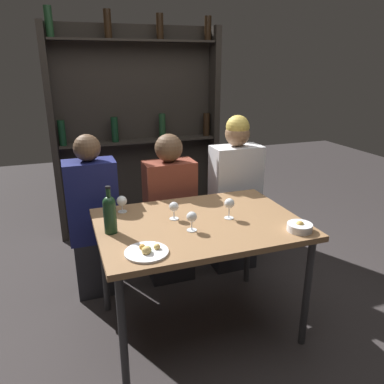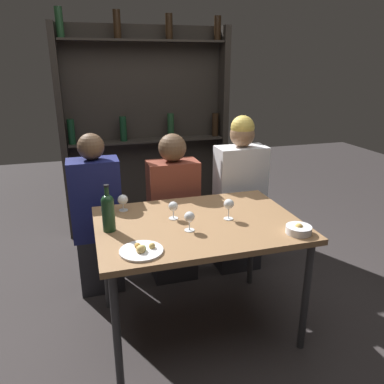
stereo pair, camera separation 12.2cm
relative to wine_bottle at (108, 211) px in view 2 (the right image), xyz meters
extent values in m
plane|color=#332D2D|center=(0.54, -0.02, -0.90)|extent=(10.00, 10.00, 0.00)
cube|color=olive|center=(0.54, -0.02, -0.14)|extent=(1.25, 0.89, 0.04)
cylinder|color=#2D2D30|center=(-0.03, -0.41, -0.53)|extent=(0.04, 0.04, 0.74)
cylinder|color=#2D2D30|center=(1.10, -0.41, -0.53)|extent=(0.04, 0.04, 0.74)
cylinder|color=#2D2D30|center=(-0.03, 0.36, -0.53)|extent=(0.04, 0.04, 0.74)
cylinder|color=#2D2D30|center=(1.10, 0.36, -0.53)|extent=(0.04, 0.04, 0.74)
cube|color=#28231E|center=(0.54, 1.80, 0.13)|extent=(1.63, 0.02, 2.05)
cube|color=#28231E|center=(-0.28, 1.70, 0.13)|extent=(0.06, 0.18, 2.05)
cube|color=#28231E|center=(1.35, 1.70, 0.13)|extent=(0.06, 0.18, 2.05)
cube|color=#28231E|center=(0.54, 1.70, 0.05)|extent=(1.55, 0.18, 0.02)
cylinder|color=black|center=(-0.20, 1.69, 0.18)|extent=(0.07, 0.07, 0.24)
cylinder|color=black|center=(0.30, 1.70, 0.18)|extent=(0.07, 0.07, 0.24)
cylinder|color=#19381E|center=(0.78, 1.71, 0.19)|extent=(0.07, 0.07, 0.25)
cylinder|color=black|center=(1.27, 1.70, 0.18)|extent=(0.07, 0.07, 0.24)
cube|color=#28231E|center=(0.54, 1.70, 1.00)|extent=(1.55, 0.18, 0.02)
cylinder|color=#19381E|center=(-0.20, 1.70, 1.14)|extent=(0.07, 0.07, 0.25)
cylinder|color=black|center=(0.30, 1.69, 1.14)|extent=(0.07, 0.07, 0.25)
cylinder|color=black|center=(0.78, 1.70, 1.13)|extent=(0.07, 0.07, 0.23)
cylinder|color=black|center=(1.27, 1.71, 1.13)|extent=(0.07, 0.07, 0.23)
cylinder|color=#19381E|center=(0.00, 0.00, -0.03)|extent=(0.07, 0.07, 0.18)
sphere|color=#19381E|center=(0.00, 0.00, 0.06)|extent=(0.07, 0.07, 0.07)
cylinder|color=#19381E|center=(0.00, 0.00, 0.10)|extent=(0.03, 0.03, 0.09)
cylinder|color=black|center=(0.00, 0.00, 0.15)|extent=(0.03, 0.03, 0.01)
cylinder|color=silver|center=(0.73, -0.04, -0.12)|extent=(0.06, 0.06, 0.00)
cylinder|color=silver|center=(0.73, -0.04, -0.08)|extent=(0.01, 0.01, 0.08)
sphere|color=silver|center=(0.73, -0.04, -0.02)|extent=(0.06, 0.06, 0.06)
cylinder|color=silver|center=(0.45, -0.13, -0.12)|extent=(0.06, 0.06, 0.00)
cylinder|color=silver|center=(0.45, -0.13, -0.09)|extent=(0.01, 0.01, 0.07)
sphere|color=silver|center=(0.45, -0.13, -0.04)|extent=(0.06, 0.06, 0.06)
cylinder|color=silver|center=(0.12, 0.29, -0.12)|extent=(0.06, 0.06, 0.00)
cylinder|color=silver|center=(0.12, 0.29, -0.09)|extent=(0.01, 0.01, 0.06)
sphere|color=silver|center=(0.12, 0.29, -0.05)|extent=(0.07, 0.07, 0.07)
cylinder|color=silver|center=(0.40, 0.07, -0.12)|extent=(0.06, 0.06, 0.00)
cylinder|color=silver|center=(0.40, 0.07, -0.09)|extent=(0.01, 0.01, 0.06)
sphere|color=silver|center=(0.40, 0.07, -0.04)|extent=(0.06, 0.06, 0.06)
cylinder|color=white|center=(0.14, -0.31, -0.12)|extent=(0.23, 0.23, 0.01)
sphere|color=#99B256|center=(0.14, -0.33, -0.10)|extent=(0.04, 0.04, 0.04)
sphere|color=#E5BC66|center=(0.13, -0.34, -0.10)|extent=(0.05, 0.05, 0.05)
sphere|color=gold|center=(0.12, -0.28, -0.10)|extent=(0.03, 0.03, 0.03)
sphere|color=#E5BC66|center=(0.19, -0.31, -0.10)|extent=(0.03, 0.03, 0.03)
cylinder|color=white|center=(1.04, -0.35, -0.10)|extent=(0.15, 0.15, 0.04)
sphere|color=gold|center=(1.04, -0.35, -0.09)|extent=(0.05, 0.05, 0.05)
cube|color=#26262B|center=(-0.05, 0.63, -0.67)|extent=(0.33, 0.22, 0.45)
cube|color=navy|center=(-0.05, 0.63, -0.15)|extent=(0.36, 0.22, 0.60)
sphere|color=brown|center=(-0.05, 0.63, 0.25)|extent=(0.19, 0.19, 0.19)
cube|color=#26262B|center=(0.54, 0.63, -0.67)|extent=(0.35, 0.22, 0.45)
cube|color=brown|center=(0.54, 0.63, -0.17)|extent=(0.39, 0.22, 0.55)
sphere|color=brown|center=(0.54, 0.63, 0.20)|extent=(0.21, 0.21, 0.21)
cube|color=#26262B|center=(1.10, 0.63, -0.67)|extent=(0.36, 0.22, 0.45)
cube|color=white|center=(1.10, 0.63, -0.14)|extent=(0.40, 0.22, 0.63)
sphere|color=#8C6647|center=(1.10, 0.63, 0.28)|extent=(0.20, 0.20, 0.20)
sphere|color=gold|center=(1.10, 0.63, 0.33)|extent=(0.19, 0.19, 0.19)
camera|label=1|loc=(-0.22, -2.02, 0.81)|focal=35.00mm
camera|label=2|loc=(-0.11, -2.05, 0.81)|focal=35.00mm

